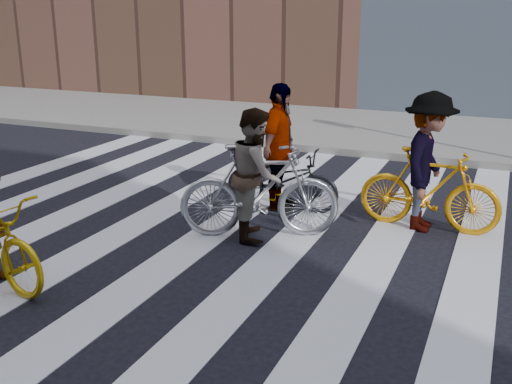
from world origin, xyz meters
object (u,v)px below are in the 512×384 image
Objects in this scene: bike_silver_mid at (259,191)px; rider_right at (428,162)px; bike_yellow_right at (429,190)px; rider_mid at (256,174)px; bike_dark_rear at (282,180)px; rider_rear at (279,147)px.

bike_silver_mid is 1.11× the size of rider_right.
rider_mid is at bearing 121.60° from bike_yellow_right.
bike_dark_rear is 2.11m from rider_right.
bike_yellow_right is 1.00× the size of rider_right.
rider_right reaches higher than bike_dark_rear.
rider_right is 2.10m from rider_rear.
bike_yellow_right is 1.08× the size of bike_dark_rear.
rider_right is at bearing -93.45° from bike_dark_rear.
bike_dark_rear is at bearing -19.20° from rider_mid.
rider_mid is at bearing 66.53° from bike_silver_mid.
bike_yellow_right is at bearing -83.42° from bike_silver_mid.
bike_dark_rear is 1.02× the size of rider_mid.
rider_mid is 0.91× the size of rider_right.
rider_right is 1.00× the size of rider_rear.
rider_right is at bearing -93.43° from rider_rear.
rider_right is (2.05, -0.03, 0.47)m from bike_dark_rear.
rider_right is at bearing 92.17° from bike_yellow_right.
bike_silver_mid reaches higher than bike_dark_rear.
bike_silver_mid is at bearing 122.22° from bike_yellow_right.
bike_dark_rear is at bearing 91.36° from rider_right.
rider_mid is 1.18m from rider_rear.
rider_rear is (-2.15, 0.03, 0.37)m from bike_yellow_right.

